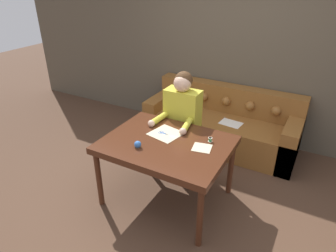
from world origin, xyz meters
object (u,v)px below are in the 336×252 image
(couch, at_px, (221,125))
(thread_spool, at_px, (210,140))
(dining_table, at_px, (167,148))
(pin_cushion, at_px, (138,145))
(scissors, at_px, (164,134))
(person, at_px, (182,122))

(couch, distance_m, thread_spool, 1.33)
(dining_table, xyz_separation_m, thread_spool, (0.39, 0.22, 0.09))
(couch, relative_size, pin_cushion, 29.90)
(dining_table, height_order, scissors, scissors)
(scissors, bearing_deg, dining_table, -53.38)
(person, distance_m, scissors, 0.49)
(dining_table, height_order, pin_cushion, pin_cushion)
(dining_table, bearing_deg, scissors, 126.62)
(person, xyz_separation_m, thread_spool, (0.52, -0.39, 0.10))
(couch, xyz_separation_m, person, (-0.24, -0.83, 0.35))
(thread_spool, bearing_deg, pin_cushion, -142.09)
(couch, height_order, pin_cushion, couch)
(scissors, xyz_separation_m, pin_cushion, (-0.10, -0.37, 0.03))
(scissors, relative_size, pin_cushion, 3.22)
(dining_table, relative_size, pin_cushion, 17.94)
(couch, relative_size, thread_spool, 47.50)
(scissors, bearing_deg, person, 93.27)
(scissors, relative_size, thread_spool, 5.12)
(dining_table, relative_size, thread_spool, 28.51)
(dining_table, xyz_separation_m, couch, (0.11, 1.44, -0.36))
(dining_table, height_order, couch, couch)
(dining_table, height_order, person, person)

